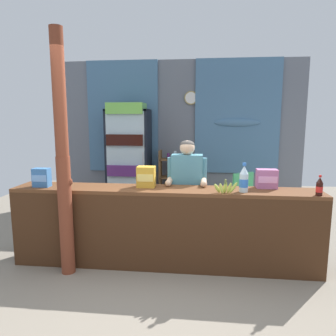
# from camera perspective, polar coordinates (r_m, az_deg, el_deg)

# --- Properties ---
(ground_plane) EXTENTS (8.14, 8.14, 0.00)m
(ground_plane) POSITION_cam_1_polar(r_m,az_deg,el_deg) (4.64, 0.16, -13.17)
(ground_plane) COLOR gray
(back_wall_curtained) EXTENTS (4.82, 0.22, 2.89)m
(back_wall_curtained) POSITION_cam_1_polar(r_m,az_deg,el_deg) (6.22, 2.16, 6.63)
(back_wall_curtained) COLOR slate
(back_wall_curtained) RESTS_ON ground
(stall_counter) EXTENTS (3.60, 0.45, 0.95)m
(stall_counter) POSITION_cam_1_polar(r_m,az_deg,el_deg) (3.64, -0.86, -9.87)
(stall_counter) COLOR brown
(stall_counter) RESTS_ON ground
(timber_post) EXTENTS (0.18, 0.15, 2.69)m
(timber_post) POSITION_cam_1_polar(r_m,az_deg,el_deg) (3.57, -18.83, 1.11)
(timber_post) COLOR brown
(timber_post) RESTS_ON ground
(drink_fridge) EXTENTS (0.79, 0.65, 2.04)m
(drink_fridge) POSITION_cam_1_polar(r_m,az_deg,el_deg) (5.92, -7.26, 2.82)
(drink_fridge) COLOR black
(drink_fridge) RESTS_ON ground
(bottle_shelf_rack) EXTENTS (0.48, 0.28, 1.16)m
(bottle_shelf_rack) POSITION_cam_1_polar(r_m,az_deg,el_deg) (5.97, 0.69, -2.07)
(bottle_shelf_rack) COLOR brown
(bottle_shelf_rack) RESTS_ON ground
(plastic_lawn_chair) EXTENTS (0.61, 0.61, 0.86)m
(plastic_lawn_chair) POSITION_cam_1_polar(r_m,az_deg,el_deg) (5.50, 12.75, -4.43)
(plastic_lawn_chair) COLOR #4CC675
(plastic_lawn_chair) RESTS_ON ground
(shopkeeper) EXTENTS (0.51, 0.42, 1.49)m
(shopkeeper) POSITION_cam_1_polar(r_m,az_deg,el_deg) (3.99, 3.50, -2.81)
(shopkeeper) COLOR #28282D
(shopkeeper) RESTS_ON ground
(soda_bottle_water) EXTENTS (0.10, 0.10, 0.33)m
(soda_bottle_water) POSITION_cam_1_polar(r_m,az_deg,el_deg) (3.54, 13.80, -2.10)
(soda_bottle_water) COLOR silver
(soda_bottle_water) RESTS_ON stall_counter
(soda_bottle_cola) EXTENTS (0.07, 0.07, 0.22)m
(soda_bottle_cola) POSITION_cam_1_polar(r_m,az_deg,el_deg) (3.65, 26.16, -3.16)
(soda_bottle_cola) COLOR black
(soda_bottle_cola) RESTS_ON stall_counter
(snack_box_biscuit) EXTENTS (0.19, 0.12, 0.22)m
(snack_box_biscuit) POSITION_cam_1_polar(r_m,az_deg,el_deg) (4.01, -22.28, -1.64)
(snack_box_biscuit) COLOR #3D75B7
(snack_box_biscuit) RESTS_ON stall_counter
(snack_box_wafer) EXTENTS (0.24, 0.14, 0.22)m
(snack_box_wafer) POSITION_cam_1_polar(r_m,az_deg,el_deg) (3.82, 17.74, -1.89)
(snack_box_wafer) COLOR #B76699
(snack_box_wafer) RESTS_ON stall_counter
(snack_box_choco_powder) EXTENTS (0.21, 0.16, 0.25)m
(snack_box_choco_powder) POSITION_cam_1_polar(r_m,az_deg,el_deg) (3.70, -4.05, -1.62)
(snack_box_choco_powder) COLOR gold
(snack_box_choco_powder) RESTS_ON stall_counter
(banana_bunch) EXTENTS (0.28, 0.07, 0.16)m
(banana_bunch) POSITION_cam_1_polar(r_m,az_deg,el_deg) (3.45, 10.55, -3.59)
(banana_bunch) COLOR #B7C647
(banana_bunch) RESTS_ON stall_counter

